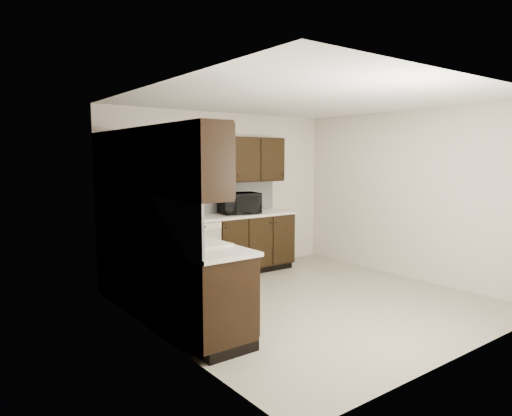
{
  "coord_description": "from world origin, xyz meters",
  "views": [
    {
      "loc": [
        -3.89,
        -4.06,
        1.8
      ],
      "look_at": [
        -0.39,
        0.6,
        1.16
      ],
      "focal_mm": 32.0,
      "sensor_mm": 36.0,
      "label": 1
    }
  ],
  "objects_px": {
    "sink": "(191,248)",
    "storage_bin": "(150,223)",
    "blue_pitcher": "(193,230)",
    "toaster_oven": "(124,216)",
    "microwave": "(239,203)"
  },
  "relations": [
    {
      "from": "blue_pitcher",
      "to": "storage_bin",
      "type": "bearing_deg",
      "value": 75.45
    },
    {
      "from": "toaster_oven",
      "to": "blue_pitcher",
      "type": "bearing_deg",
      "value": -109.55
    },
    {
      "from": "toaster_oven",
      "to": "storage_bin",
      "type": "relative_size",
      "value": 0.7
    },
    {
      "from": "microwave",
      "to": "toaster_oven",
      "type": "xyz_separation_m",
      "value": [
        -1.82,
        0.02,
        -0.06
      ]
    },
    {
      "from": "sink",
      "to": "blue_pitcher",
      "type": "xyz_separation_m",
      "value": [
        -0.01,
        -0.07,
        0.2
      ]
    },
    {
      "from": "sink",
      "to": "microwave",
      "type": "distance_m",
      "value": 2.46
    },
    {
      "from": "storage_bin",
      "to": "blue_pitcher",
      "type": "relative_size",
      "value": 1.64
    },
    {
      "from": "sink",
      "to": "storage_bin",
      "type": "height_order",
      "value": "sink"
    },
    {
      "from": "microwave",
      "to": "storage_bin",
      "type": "bearing_deg",
      "value": -145.37
    },
    {
      "from": "microwave",
      "to": "toaster_oven",
      "type": "distance_m",
      "value": 1.82
    },
    {
      "from": "microwave",
      "to": "toaster_oven",
      "type": "bearing_deg",
      "value": -166.99
    },
    {
      "from": "sink",
      "to": "storage_bin",
      "type": "distance_m",
      "value": 1.01
    },
    {
      "from": "microwave",
      "to": "blue_pitcher",
      "type": "xyz_separation_m",
      "value": [
        -1.79,
        -1.75,
        -0.02
      ]
    },
    {
      "from": "sink",
      "to": "toaster_oven",
      "type": "relative_size",
      "value": 2.57
    },
    {
      "from": "toaster_oven",
      "to": "blue_pitcher",
      "type": "relative_size",
      "value": 1.14
    }
  ]
}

